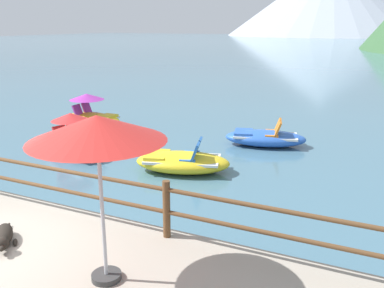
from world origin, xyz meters
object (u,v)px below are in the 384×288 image
object	(u,v)px
pedal_boat_0	(182,162)
pedal_boat_5	(90,116)
pedal_boat_4	(74,142)
dog_resting	(4,236)
beach_umbrella	(97,131)
pedal_boat_2	(265,138)

from	to	relation	value
pedal_boat_0	pedal_boat_5	xyz separation A→B (m)	(-5.20, 2.92, 0.14)
pedal_boat_4	pedal_boat_0	bearing A→B (deg)	0.21
dog_resting	pedal_boat_4	xyz separation A→B (m)	(-2.92, 5.09, -0.13)
beach_umbrella	pedal_boat_5	bearing A→B (deg)	129.29
beach_umbrella	pedal_boat_0	distance (m)	5.83
beach_umbrella	pedal_boat_4	xyz separation A→B (m)	(-4.92, 5.19, -2.05)
pedal_boat_0	pedal_boat_4	distance (m)	3.48
pedal_boat_0	pedal_boat_4	world-z (taller)	pedal_boat_4
beach_umbrella	pedal_boat_5	xyz separation A→B (m)	(-6.65, 8.13, -2.03)
dog_resting	pedal_boat_0	distance (m)	5.14
beach_umbrella	pedal_boat_5	size ratio (longest dim) A/B	0.93
pedal_boat_0	beach_umbrella	bearing A→B (deg)	-74.47
beach_umbrella	pedal_boat_0	xyz separation A→B (m)	(-1.45, 5.21, -2.18)
pedal_boat_0	dog_resting	bearing A→B (deg)	-96.21
beach_umbrella	pedal_boat_2	xyz separation A→B (m)	(-0.16, 8.44, -2.19)
pedal_boat_4	pedal_boat_5	xyz separation A→B (m)	(-1.73, 2.93, 0.02)
pedal_boat_5	pedal_boat_0	bearing A→B (deg)	-29.30
pedal_boat_2	pedal_boat_5	distance (m)	6.50
pedal_boat_4	pedal_boat_5	size ratio (longest dim) A/B	1.08
dog_resting	pedal_boat_5	bearing A→B (deg)	120.07
beach_umbrella	pedal_boat_5	world-z (taller)	beach_umbrella
pedal_boat_5	pedal_boat_4	bearing A→B (deg)	-59.51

